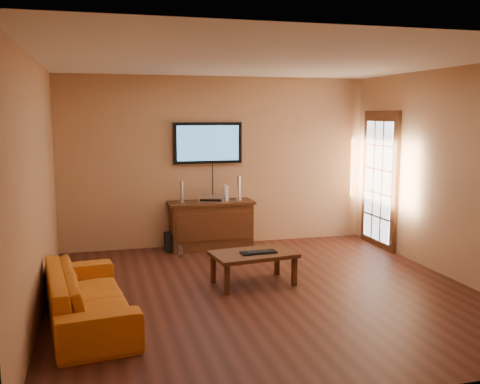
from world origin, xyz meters
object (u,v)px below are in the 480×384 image
object	(u,v)px
media_console	(211,225)
subwoofer	(174,242)
speaker_left	(182,193)
game_console	(226,193)
keyboard	(259,252)
av_receiver	(212,199)
coffee_table	(253,257)
speaker_right	(239,189)
television	(208,143)
bottle	(180,251)
sofa	(88,287)

from	to	relation	value
media_console	subwoofer	world-z (taller)	media_console
media_console	speaker_left	size ratio (longest dim) A/B	4.06
game_console	keyboard	xyz separation A→B (m)	(-0.07, -2.00, -0.45)
av_receiver	coffee_table	bearing A→B (deg)	-67.56
coffee_table	av_receiver	xyz separation A→B (m)	(-0.12, 1.89, 0.44)
speaker_left	game_console	world-z (taller)	speaker_left
speaker_right	game_console	world-z (taller)	speaker_right
subwoofer	keyboard	bearing A→B (deg)	-71.70
keyboard	speaker_right	bearing A→B (deg)	82.09
television	speaker_right	distance (m)	0.88
speaker_left	bottle	bearing A→B (deg)	-102.97
media_console	game_console	distance (m)	0.55
av_receiver	keyboard	distance (m)	1.99
subwoofer	bottle	size ratio (longest dim) A/B	1.43
speaker_right	bottle	xyz separation A→B (m)	(-1.02, -0.46, -0.84)
game_console	keyboard	size ratio (longest dim) A/B	0.54
media_console	game_console	xyz separation A→B (m)	(0.25, 0.03, 0.49)
television	speaker_right	bearing A→B (deg)	-20.85
sofa	speaker_right	size ratio (longest dim) A/B	4.98
coffee_table	keyboard	distance (m)	0.10
media_console	keyboard	world-z (taller)	media_console
television	av_receiver	size ratio (longest dim) A/B	2.89
subwoofer	bottle	xyz separation A→B (m)	(0.03, -0.42, -0.05)
television	speaker_left	xyz separation A→B (m)	(-0.46, -0.21, -0.75)
coffee_table	game_console	world-z (taller)	game_console
television	speaker_right	xyz separation A→B (m)	(0.46, -0.18, -0.73)
subwoofer	bottle	distance (m)	0.43
sofa	keyboard	world-z (taller)	sofa
television	speaker_left	bearing A→B (deg)	-155.84
television	game_console	xyz separation A→B (m)	(0.25, -0.18, -0.78)
subwoofer	television	bearing A→B (deg)	16.64
television	bottle	size ratio (longest dim) A/B	5.69
sofa	speaker_left	world-z (taller)	speaker_left
media_console	av_receiver	world-z (taller)	av_receiver
media_console	subwoofer	bearing A→B (deg)	179.62
media_console	television	distance (m)	1.29
coffee_table	sofa	distance (m)	2.11
media_console	speaker_left	distance (m)	0.70
bottle	speaker_right	bearing A→B (deg)	24.30
speaker_right	sofa	bearing A→B (deg)	-130.41
speaker_right	av_receiver	size ratio (longest dim) A/B	1.01
subwoofer	media_console	bearing A→B (deg)	-3.46
media_console	coffee_table	size ratio (longest dim) A/B	1.24
coffee_table	bottle	bearing A→B (deg)	114.73
speaker_right	game_console	bearing A→B (deg)	-178.45
av_receiver	keyboard	xyz separation A→B (m)	(0.17, -1.94, -0.37)
game_console	bottle	size ratio (longest dim) A/B	1.27
av_receiver	keyboard	size ratio (longest dim) A/B	0.84
coffee_table	subwoofer	distance (m)	2.06
speaker_left	av_receiver	bearing A→B (deg)	-4.11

